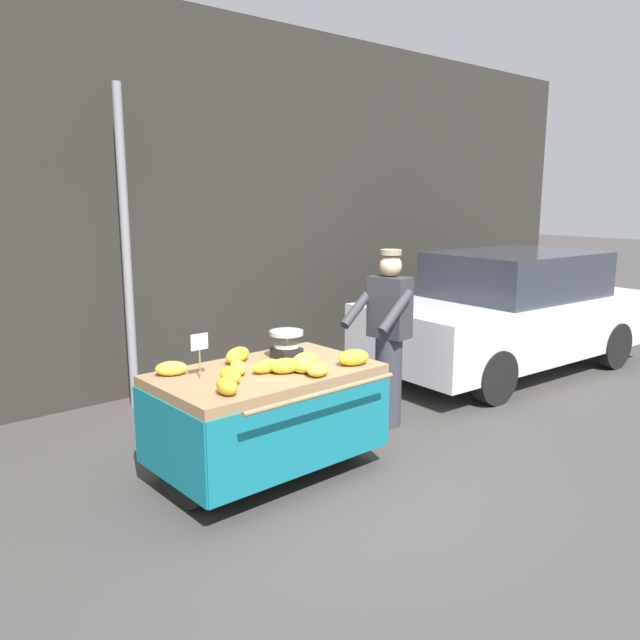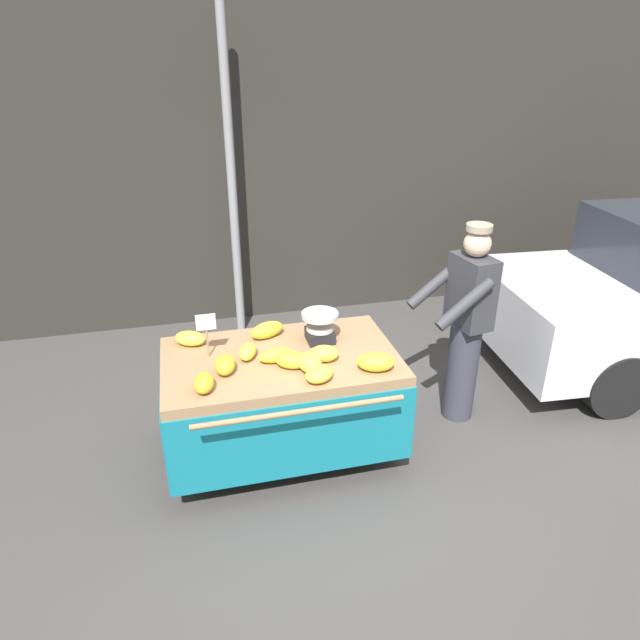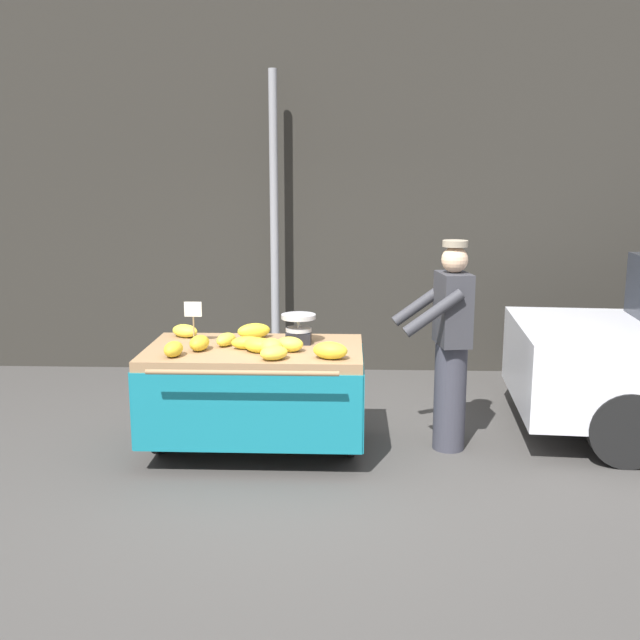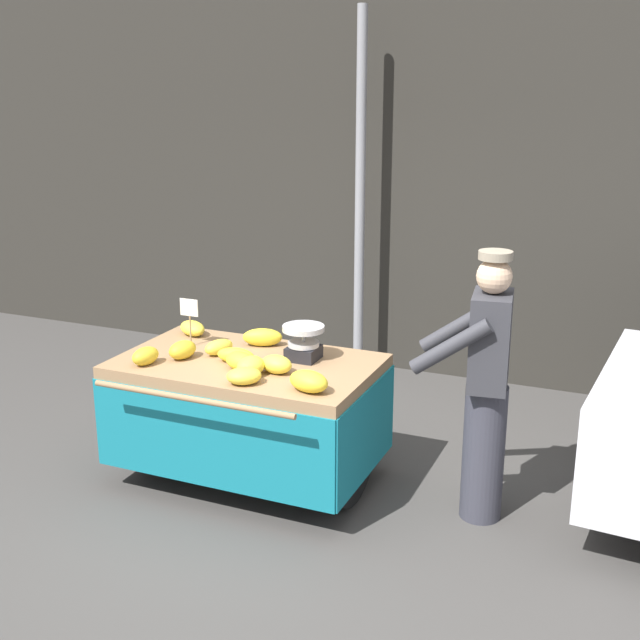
# 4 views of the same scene
# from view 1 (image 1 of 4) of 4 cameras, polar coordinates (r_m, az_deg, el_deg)

# --- Properties ---
(ground_plane) EXTENTS (60.00, 60.00, 0.00)m
(ground_plane) POSITION_cam_1_polar(r_m,az_deg,el_deg) (5.19, 2.27, -14.08)
(ground_plane) COLOR #423F3D
(back_wall) EXTENTS (16.00, 0.24, 4.26)m
(back_wall) POSITION_cam_1_polar(r_m,az_deg,el_deg) (7.34, -15.20, 10.18)
(back_wall) COLOR #2D2B26
(back_wall) RESTS_ON ground
(street_pole) EXTENTS (0.09, 0.09, 3.29)m
(street_pole) POSITION_cam_1_polar(r_m,az_deg,el_deg) (6.74, -17.05, 5.89)
(street_pole) COLOR gray
(street_pole) RESTS_ON ground
(banana_cart) EXTENTS (1.73, 1.24, 0.88)m
(banana_cart) POSITION_cam_1_polar(r_m,az_deg,el_deg) (5.02, -4.88, -7.07)
(banana_cart) COLOR #93704C
(banana_cart) RESTS_ON ground
(weighing_scale) EXTENTS (0.28, 0.28, 0.24)m
(weighing_scale) POSITION_cam_1_polar(r_m,az_deg,el_deg) (5.25, -3.04, -2.22)
(weighing_scale) COLOR black
(weighing_scale) RESTS_ON banana_cart
(price_sign) EXTENTS (0.14, 0.01, 0.34)m
(price_sign) POSITION_cam_1_polar(r_m,az_deg,el_deg) (4.72, -10.81, -2.32)
(price_sign) COLOR #997A51
(price_sign) RESTS_ON banana_cart
(banana_bunch_0) EXTENTS (0.30, 0.22, 0.13)m
(banana_bunch_0) POSITION_cam_1_polar(r_m,az_deg,el_deg) (5.16, -7.44, -3.15)
(banana_bunch_0) COLOR yellow
(banana_bunch_0) RESTS_ON banana_cart
(banana_bunch_1) EXTENTS (0.27, 0.14, 0.10)m
(banana_bunch_1) POSITION_cam_1_polar(r_m,az_deg,el_deg) (4.86, -4.83, -4.16)
(banana_bunch_1) COLOR yellow
(banana_bunch_1) RESTS_ON banana_cart
(banana_bunch_2) EXTENTS (0.19, 0.25, 0.10)m
(banana_bunch_2) POSITION_cam_1_polar(r_m,az_deg,el_deg) (4.84, -7.40, -4.27)
(banana_bunch_2) COLOR yellow
(banana_bunch_2) RESTS_ON banana_cart
(banana_bunch_3) EXTENTS (0.23, 0.18, 0.12)m
(banana_bunch_3) POSITION_cam_1_polar(r_m,az_deg,el_deg) (5.00, -1.29, -3.59)
(banana_bunch_3) COLOR yellow
(banana_bunch_3) RESTS_ON banana_cart
(banana_bunch_4) EXTENTS (0.27, 0.26, 0.10)m
(banana_bunch_4) POSITION_cam_1_polar(r_m,az_deg,el_deg) (4.76, -0.23, -4.45)
(banana_bunch_4) COLOR yellow
(banana_bunch_4) RESTS_ON banana_cart
(banana_bunch_5) EXTENTS (0.18, 0.24, 0.12)m
(banana_bunch_5) POSITION_cam_1_polar(r_m,az_deg,el_deg) (4.60, -8.10, -4.97)
(banana_bunch_5) COLOR gold
(banana_bunch_5) RESTS_ON banana_cart
(banana_bunch_6) EXTENTS (0.18, 0.23, 0.12)m
(banana_bunch_6) POSITION_cam_1_polar(r_m,az_deg,el_deg) (4.84, -1.65, -4.04)
(banana_bunch_6) COLOR yellow
(banana_bunch_6) RESTS_ON banana_cart
(banana_bunch_7) EXTENTS (0.16, 0.23, 0.12)m
(banana_bunch_7) POSITION_cam_1_polar(r_m,az_deg,el_deg) (4.36, -8.39, -5.93)
(banana_bunch_7) COLOR gold
(banana_bunch_7) RESTS_ON banana_cart
(banana_bunch_8) EXTENTS (0.28, 0.22, 0.12)m
(banana_bunch_8) POSITION_cam_1_polar(r_m,az_deg,el_deg) (4.83, -3.17, -4.14)
(banana_bunch_8) COLOR yellow
(banana_bunch_8) RESTS_ON banana_cart
(banana_bunch_9) EXTENTS (0.30, 0.23, 0.13)m
(banana_bunch_9) POSITION_cam_1_polar(r_m,az_deg,el_deg) (5.05, 3.04, -3.38)
(banana_bunch_9) COLOR yellow
(banana_bunch_9) RESTS_ON banana_cart
(banana_bunch_10) EXTENTS (0.28, 0.24, 0.11)m
(banana_bunch_10) POSITION_cam_1_polar(r_m,az_deg,el_deg) (4.90, -13.27, -4.27)
(banana_bunch_10) COLOR yellow
(banana_bunch_10) RESTS_ON banana_cart
(vendor_person) EXTENTS (0.63, 0.57, 1.71)m
(vendor_person) POSITION_cam_1_polar(r_m,az_deg,el_deg) (6.07, 6.17, -1.62)
(vendor_person) COLOR #383842
(vendor_person) RESTS_ON ground
(parked_car) EXTENTS (4.02, 1.99, 1.51)m
(parked_car) POSITION_cam_1_polar(r_m,az_deg,el_deg) (8.38, 16.65, 0.67)
(parked_car) COLOR silver
(parked_car) RESTS_ON ground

